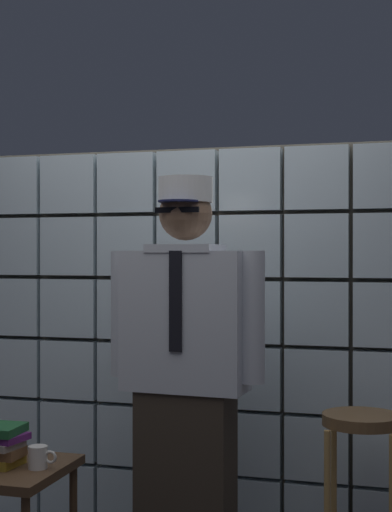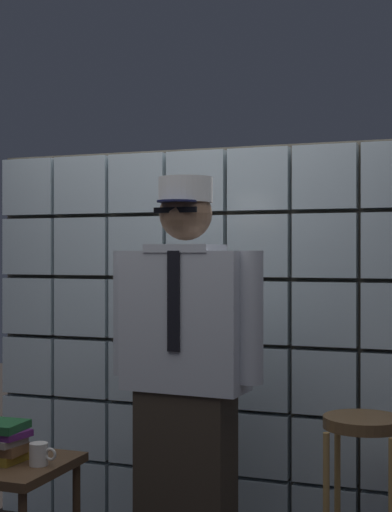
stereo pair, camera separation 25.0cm
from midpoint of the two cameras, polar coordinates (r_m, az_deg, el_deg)
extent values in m
cube|color=silver|center=(4.60, -14.88, -16.24)|extent=(0.31, 0.08, 0.31)
cube|color=silver|center=(4.45, -11.01, -16.83)|extent=(0.31, 0.08, 0.31)
cube|color=silver|center=(4.31, -6.85, -17.38)|extent=(0.31, 0.08, 0.31)
cube|color=silver|center=(4.20, -2.42, -17.86)|extent=(0.31, 0.08, 0.31)
cube|color=silver|center=(4.11, 2.25, -18.27)|extent=(0.31, 0.08, 0.31)
cube|color=silver|center=(4.52, -14.88, -12.16)|extent=(0.31, 0.08, 0.31)
cube|color=silver|center=(4.36, -11.01, -12.61)|extent=(0.31, 0.08, 0.31)
cube|color=silver|center=(4.22, -6.85, -13.04)|extent=(0.31, 0.08, 0.31)
cube|color=silver|center=(4.11, -2.42, -13.42)|extent=(0.31, 0.08, 0.31)
cube|color=silver|center=(4.02, 2.25, -13.73)|extent=(0.31, 0.08, 0.31)
cube|color=silver|center=(3.95, 7.11, -13.96)|extent=(0.31, 0.08, 0.31)
cube|color=silver|center=(3.92, 12.11, -14.10)|extent=(0.31, 0.08, 0.31)
cube|color=silver|center=(4.46, -14.89, -7.95)|extent=(0.31, 0.08, 0.31)
cube|color=silver|center=(4.30, -11.02, -8.26)|extent=(0.31, 0.08, 0.31)
cube|color=silver|center=(4.16, -6.86, -8.54)|extent=(0.31, 0.08, 0.31)
cube|color=silver|center=(4.04, -2.43, -8.80)|extent=(0.31, 0.08, 0.31)
cube|color=silver|center=(3.95, 2.25, -9.01)|extent=(0.31, 0.08, 0.31)
cube|color=silver|center=(3.88, 7.11, -9.17)|extent=(0.31, 0.08, 0.31)
cube|color=silver|center=(3.85, 12.11, -9.26)|extent=(0.31, 0.08, 0.31)
cube|color=silver|center=(4.43, -14.89, -3.65)|extent=(0.31, 0.08, 0.31)
cube|color=silver|center=(4.26, -11.02, -3.80)|extent=(0.31, 0.08, 0.31)
cube|color=silver|center=(4.12, -6.86, -3.93)|extent=(0.31, 0.08, 0.31)
cube|color=silver|center=(4.00, -2.43, -4.05)|extent=(0.31, 0.08, 0.31)
cube|color=silver|center=(3.91, 2.25, -4.16)|extent=(0.31, 0.08, 0.31)
cube|color=silver|center=(3.84, 7.12, -4.23)|extent=(0.31, 0.08, 0.31)
cube|color=silver|center=(3.81, 12.12, -4.28)|extent=(0.31, 0.08, 0.31)
cube|color=silver|center=(4.42, -14.90, 0.69)|extent=(0.31, 0.08, 0.31)
cube|color=silver|center=(4.25, -11.02, 0.71)|extent=(0.31, 0.08, 0.31)
cube|color=silver|center=(4.11, -6.86, 0.73)|extent=(0.31, 0.08, 0.31)
cube|color=silver|center=(3.99, -2.43, 0.75)|extent=(0.31, 0.08, 0.31)
cube|color=silver|center=(3.90, 2.25, 0.76)|extent=(0.31, 0.08, 0.31)
cube|color=silver|center=(3.83, 7.12, 0.77)|extent=(0.31, 0.08, 0.31)
cube|color=silver|center=(3.80, 12.12, 0.77)|extent=(0.31, 0.08, 0.31)
cube|color=silver|center=(4.43, -14.90, 5.03)|extent=(0.31, 0.08, 0.31)
cube|color=silver|center=(4.27, -11.03, 5.21)|extent=(0.31, 0.08, 0.31)
cube|color=silver|center=(4.13, -6.86, 5.39)|extent=(0.31, 0.08, 0.31)
cube|color=silver|center=(4.01, -2.43, 5.54)|extent=(0.31, 0.08, 0.31)
cube|color=silver|center=(3.92, 2.25, 5.67)|extent=(0.31, 0.08, 0.31)
cube|color=silver|center=(3.85, 7.12, 5.76)|extent=(0.31, 0.08, 0.31)
cube|color=silver|center=(3.81, 12.13, 5.81)|extent=(0.31, 0.08, 0.31)
cube|color=#5B5447|center=(4.07, -2.19, -6.36)|extent=(2.36, 0.02, 2.03)
cube|color=#382D23|center=(3.51, -2.91, -16.86)|extent=(0.42, 0.23, 0.86)
cube|color=silver|center=(3.37, -2.91, -4.81)|extent=(0.55, 0.27, 0.61)
cube|color=black|center=(3.25, -3.74, -3.37)|extent=(0.06, 0.01, 0.43)
cube|color=silver|center=(3.35, -2.91, 0.56)|extent=(0.31, 0.26, 0.04)
sphere|color=#846047|center=(3.36, -2.92, 3.15)|extent=(0.23, 0.23, 0.23)
ellipsoid|color=black|center=(3.31, -3.26, 2.48)|extent=(0.16, 0.09, 0.10)
cube|color=black|center=(3.26, -3.64, 3.44)|extent=(0.20, 0.02, 0.02)
cylinder|color=#191E47|center=(3.28, -3.50, 4.07)|extent=(0.18, 0.18, 0.01)
cylinder|color=white|center=(3.36, -2.92, 4.92)|extent=(0.24, 0.24, 0.11)
cylinder|color=silver|center=(3.26, 2.00, -4.54)|extent=(0.11, 0.11, 0.56)
cylinder|color=silver|center=(3.49, -7.50, -4.23)|extent=(0.11, 0.11, 0.56)
cylinder|color=brown|center=(3.44, 10.11, -11.88)|extent=(0.34, 0.34, 0.05)
cylinder|color=tan|center=(3.68, 8.18, -17.22)|extent=(0.03, 0.03, 0.71)
cube|color=#513823|center=(3.54, -16.08, -14.99)|extent=(0.52, 0.52, 0.04)
cylinder|color=silver|center=(3.43, -13.76, -14.30)|extent=(0.08, 0.08, 0.09)
torus|color=silver|center=(3.40, -12.89, -14.34)|extent=(0.06, 0.01, 0.06)
camera|label=1|loc=(0.13, -92.14, -0.01)|focal=53.99mm
camera|label=2|loc=(0.13, 87.86, 0.01)|focal=53.99mm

